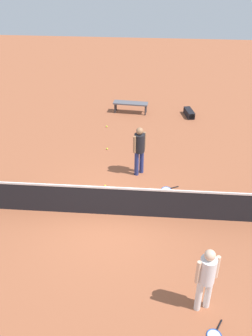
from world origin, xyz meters
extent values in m
plane|color=#9E5638|center=(0.00, 0.00, 0.00)|extent=(40.00, 40.00, 0.00)
cube|color=black|center=(0.00, 0.00, 0.46)|extent=(10.00, 0.02, 0.91)
cube|color=white|center=(0.00, 0.00, 0.94)|extent=(10.00, 0.04, 0.06)
cylinder|color=navy|center=(-0.61, -2.11, 0.42)|extent=(0.20, 0.20, 0.85)
cylinder|color=navy|center=(-0.77, -2.26, 0.42)|extent=(0.20, 0.20, 0.85)
cylinder|color=black|center=(-0.69, -2.18, 1.16)|extent=(0.48, 0.48, 0.62)
cylinder|color=#9E704C|center=(-0.54, -2.03, 1.18)|extent=(0.13, 0.13, 0.58)
cylinder|color=#9E704C|center=(-0.84, -2.34, 1.18)|extent=(0.13, 0.13, 0.58)
sphere|color=#9E704C|center=(-0.69, -2.18, 1.58)|extent=(0.33, 0.33, 0.23)
cylinder|color=white|center=(-2.41, 2.90, 0.42)|extent=(0.18, 0.18, 0.85)
cylinder|color=white|center=(-2.21, 2.99, 0.42)|extent=(0.18, 0.18, 0.85)
cylinder|color=white|center=(-2.31, 2.94, 1.16)|extent=(0.45, 0.45, 0.62)
cylinder|color=beige|center=(-2.51, 2.86, 1.18)|extent=(0.12, 0.12, 0.58)
cylinder|color=beige|center=(-2.11, 3.03, 1.18)|extent=(0.12, 0.12, 0.58)
sphere|color=beige|center=(-2.31, 2.94, 1.58)|extent=(0.30, 0.30, 0.23)
torus|color=blue|center=(-1.60, -1.32, 0.01)|extent=(0.42, 0.42, 0.02)
cylinder|color=silver|center=(-1.60, -1.32, 0.01)|extent=(0.36, 0.36, 0.00)
cylinder|color=black|center=(-1.85, -1.45, 0.02)|extent=(0.26, 0.16, 0.03)
torus|color=blue|center=(-2.51, 3.62, 0.01)|extent=(0.42, 0.42, 0.02)
cylinder|color=silver|center=(-2.51, 3.62, 0.01)|extent=(0.36, 0.36, 0.00)
cylinder|color=black|center=(-2.65, 3.37, 0.02)|extent=(0.16, 0.26, 0.03)
sphere|color=#C6E033|center=(0.80, -5.48, 0.03)|extent=(0.07, 0.07, 0.07)
sphere|color=#C6E033|center=(0.34, -1.34, 0.03)|extent=(0.07, 0.07, 0.07)
sphere|color=#C6E033|center=(-0.41, -1.20, 0.03)|extent=(0.07, 0.07, 0.07)
sphere|color=#C6E033|center=(0.57, -3.67, 0.03)|extent=(0.07, 0.07, 0.07)
cube|color=#595960|center=(-0.07, -6.97, 0.45)|extent=(1.53, 0.52, 0.06)
cylinder|color=#333338|center=(-0.75, -7.06, 0.21)|extent=(0.06, 0.06, 0.42)
cylinder|color=#333338|center=(0.58, -7.18, 0.21)|extent=(0.06, 0.06, 0.42)
cylinder|color=#333338|center=(-0.73, -6.76, 0.21)|extent=(0.06, 0.06, 0.42)
cylinder|color=#333338|center=(0.61, -6.88, 0.21)|extent=(0.06, 0.06, 0.42)
cube|color=black|center=(-2.62, -6.83, 0.14)|extent=(0.46, 0.84, 0.28)
cylinder|color=black|center=(-2.70, -6.49, 0.14)|extent=(0.28, 0.16, 0.27)
camera|label=1|loc=(-1.10, 8.30, 7.02)|focal=40.39mm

